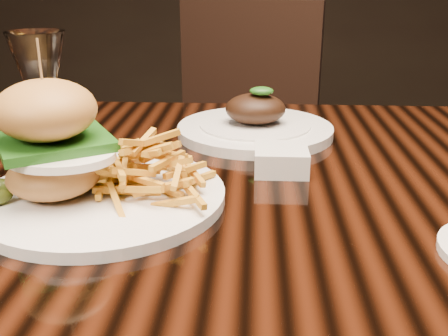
# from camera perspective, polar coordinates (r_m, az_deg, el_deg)

# --- Properties ---
(dining_table) EXTENTS (1.60, 0.90, 0.75)m
(dining_table) POSITION_cam_1_polar(r_m,az_deg,el_deg) (0.81, 2.71, -5.97)
(dining_table) COLOR black
(dining_table) RESTS_ON ground
(burger_plate) EXTENTS (0.32, 0.32, 0.21)m
(burger_plate) POSITION_cam_1_polar(r_m,az_deg,el_deg) (0.69, -13.88, 0.58)
(burger_plate) COLOR white
(burger_plate) RESTS_ON dining_table
(ramekin) EXTENTS (0.10, 0.10, 0.04)m
(ramekin) POSITION_cam_1_polar(r_m,az_deg,el_deg) (0.79, 6.23, 0.91)
(ramekin) COLOR white
(ramekin) RESTS_ON dining_table
(wine_glass) EXTENTS (0.08, 0.08, 0.21)m
(wine_glass) POSITION_cam_1_polar(r_m,az_deg,el_deg) (0.76, -19.42, 9.71)
(wine_glass) COLOR white
(wine_glass) RESTS_ON dining_table
(water_tumbler) EXTENTS (0.07, 0.07, 0.10)m
(water_tumbler) POSITION_cam_1_polar(r_m,az_deg,el_deg) (0.81, -20.60, 2.48)
(water_tumbler) COLOR white
(water_tumbler) RESTS_ON dining_table
(far_dish) EXTENTS (0.28, 0.28, 0.09)m
(far_dish) POSITION_cam_1_polar(r_m,az_deg,el_deg) (0.97, 3.40, 4.63)
(far_dish) COLOR white
(far_dish) RESTS_ON dining_table
(chair_far) EXTENTS (0.55, 0.56, 0.95)m
(chair_far) POSITION_cam_1_polar(r_m,az_deg,el_deg) (1.68, 1.73, 3.56)
(chair_far) COLOR black
(chair_far) RESTS_ON ground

